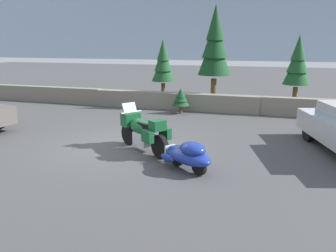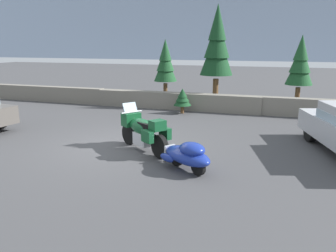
{
  "view_description": "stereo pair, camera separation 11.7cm",
  "coord_description": "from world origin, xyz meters",
  "views": [
    {
      "loc": [
        4.5,
        -9.03,
        3.06
      ],
      "look_at": [
        1.79,
        -0.41,
        0.85
      ],
      "focal_mm": 35.81,
      "sensor_mm": 36.0,
      "label": 1
    },
    {
      "loc": [
        4.61,
        -9.0,
        3.06
      ],
      "look_at": [
        1.79,
        -0.41,
        0.85
      ],
      "focal_mm": 35.81,
      "sensor_mm": 36.0,
      "label": 2
    }
  ],
  "objects": [
    {
      "name": "ground_plane",
      "position": [
        0.0,
        0.0,
        0.0
      ],
      "size": [
        80.0,
        80.0,
        0.0
      ],
      "primitive_type": "plane",
      "color": "#424244"
    },
    {
      "name": "stone_guard_wall",
      "position": [
        -0.05,
        6.28,
        0.41
      ],
      "size": [
        24.0,
        0.58,
        0.83
      ],
      "color": "slate",
      "rests_on": "ground"
    },
    {
      "name": "distant_ridgeline",
      "position": [
        0.0,
        96.3,
        8.0
      ],
      "size": [
        240.0,
        80.0,
        16.0
      ],
      "primitive_type": "cube",
      "color": "#8C9EB7",
      "rests_on": "ground"
    },
    {
      "name": "touring_motorcycle",
      "position": [
        0.97,
        -0.24,
        0.62
      ],
      "size": [
        1.97,
        1.53,
        1.33
      ],
      "color": "black",
      "rests_on": "ground"
    },
    {
      "name": "car_shaped_trailer",
      "position": [
        2.61,
        -1.39,
        0.41
      ],
      "size": [
        2.01,
        1.56,
        0.76
      ],
      "color": "black",
      "rests_on": "ground"
    },
    {
      "name": "pine_tree_tall",
      "position": [
        1.7,
        7.32,
        3.08
      ],
      "size": [
        1.57,
        1.57,
        4.92
      ],
      "color": "brown",
      "rests_on": "ground"
    },
    {
      "name": "pine_tree_secondary",
      "position": [
        -1.29,
        8.49,
        2.09
      ],
      "size": [
        1.25,
        1.25,
        3.34
      ],
      "color": "brown",
      "rests_on": "ground"
    },
    {
      "name": "pine_tree_far_right",
      "position": [
        5.55,
        8.47,
        2.2
      ],
      "size": [
        1.29,
        1.29,
        3.52
      ],
      "color": "brown",
      "rests_on": "ground"
    },
    {
      "name": "pine_sapling_near",
      "position": [
        0.56,
        5.39,
        0.71
      ],
      "size": [
        0.79,
        0.79,
        1.14
      ],
      "color": "brown",
      "rests_on": "ground"
    }
  ]
}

